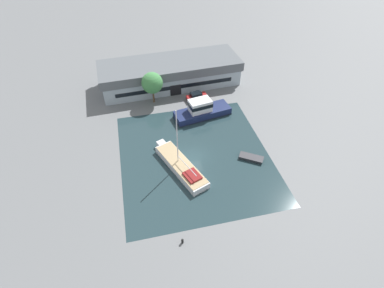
# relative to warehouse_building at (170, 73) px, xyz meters

# --- Properties ---
(ground_plane) EXTENTS (440.00, 440.00, 0.00)m
(ground_plane) POSITION_rel_warehouse_building_xyz_m (-0.14, -24.37, -2.76)
(ground_plane) COLOR slate
(water_canal) EXTENTS (24.82, 27.35, 0.01)m
(water_canal) POSITION_rel_warehouse_building_xyz_m (-0.14, -24.37, -2.75)
(water_canal) COLOR #23383D
(water_canal) RESTS_ON ground
(warehouse_building) EXTENTS (31.28, 11.93, 5.44)m
(warehouse_building) POSITION_rel_warehouse_building_xyz_m (0.00, 0.00, 0.00)
(warehouse_building) COLOR #99A8B2
(warehouse_building) RESTS_ON ground
(quay_tree_near_building) EXTENTS (4.30, 4.30, 6.75)m
(quay_tree_near_building) POSITION_rel_warehouse_building_xyz_m (-4.70, -6.62, 1.83)
(quay_tree_near_building) COLOR brown
(quay_tree_near_building) RESTS_ON ground
(parked_car) EXTENTS (4.55, 2.46, 1.70)m
(parked_car) POSITION_rel_warehouse_building_xyz_m (4.24, -7.67, -1.91)
(parked_car) COLOR maroon
(parked_car) RESTS_ON ground
(sailboat_moored) EXTENTS (7.03, 12.81, 11.12)m
(sailboat_moored) POSITION_rel_warehouse_building_xyz_m (-3.01, -26.60, -2.10)
(sailboat_moored) COLOR silver
(sailboat_moored) RESTS_ON water_canal
(motor_cruiser) EXTENTS (11.67, 5.66, 3.73)m
(motor_cruiser) POSITION_rel_warehouse_building_xyz_m (3.82, -13.52, -1.42)
(motor_cruiser) COLOR #19234C
(motor_cruiser) RESTS_ON water_canal
(small_dinghy) EXTENTS (4.20, 3.51, 0.54)m
(small_dinghy) POSITION_rel_warehouse_building_xyz_m (8.96, -27.15, -2.47)
(small_dinghy) COLOR #23282D
(small_dinghy) RESTS_ON water_canal
(mooring_bollard) EXTENTS (0.33, 0.33, 0.80)m
(mooring_bollard) POSITION_rel_warehouse_building_xyz_m (-5.40, -39.64, -2.33)
(mooring_bollard) COLOR black
(mooring_bollard) RESTS_ON ground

